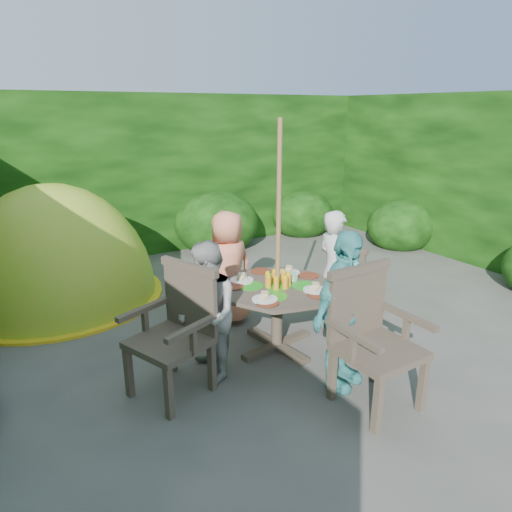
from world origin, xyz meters
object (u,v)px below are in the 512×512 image
garden_chair_front (371,336)px  child_right (334,270)px  parasol_pole (278,242)px  garden_chair_back (212,274)px  dome_tent (61,298)px  garden_chair_right (352,280)px  child_left (208,313)px  garden_chair_left (177,329)px  patio_table (278,296)px  child_front (343,311)px  child_back (228,268)px

garden_chair_front → child_right: bearing=61.5°
parasol_pole → garden_chair_back: 1.27m
garden_chair_back → dome_tent: size_ratio=0.31×
garden_chair_right → child_left: (-1.88, -0.27, 0.16)m
garden_chair_back → parasol_pole: bearing=93.2°
parasol_pole → garden_chair_back: bearing=98.8°
garden_chair_right → garden_chair_left: 2.20m
patio_table → garden_chair_right: bearing=8.1°
patio_table → dome_tent: (-1.65, 2.44, -0.56)m
garden_chair_front → child_front: 0.31m
parasol_pole → dome_tent: parasol_pole is taller
child_left → dome_tent: 2.77m
child_right → garden_chair_front: bearing=159.2°
child_back → dome_tent: size_ratio=0.44×
garden_chair_left → garden_chair_back: (0.91, 1.23, -0.08)m
garden_chair_left → garden_chair_right: bearing=76.0°
patio_table → parasol_pole: 0.54m
garden_chair_left → child_back: 1.34m
garden_chair_right → child_left: child_left is taller
patio_table → dome_tent: 3.00m
garden_chair_back → child_right: (0.96, -0.97, 0.17)m
parasol_pole → child_left: size_ratio=1.78×
garden_chair_right → dome_tent: bearing=35.2°
garden_chair_left → garden_chair_back: bearing=121.6°
parasol_pole → garden_chair_back: parasol_pole is taller
patio_table → garden_chair_right: (1.09, 0.15, -0.10)m
garden_chair_left → dome_tent: bearing=170.4°
patio_table → garden_chair_back: garden_chair_back is taller
child_back → child_right: bearing=136.3°
garden_chair_left → child_left: size_ratio=0.84×
child_front → dome_tent: dome_tent is taller
parasol_pole → child_left: parasol_pole is taller
garden_chair_left → child_right: child_right is taller
garden_chair_left → garden_chair_back: size_ratio=1.18×
garden_chair_left → child_left: (0.29, 0.02, 0.07)m
garden_chair_right → garden_chair_left: (-2.18, -0.30, 0.09)m
patio_table → child_left: (-0.79, -0.12, 0.06)m
child_front → child_back: bearing=79.1°
dome_tent → patio_table: bearing=-42.7°
child_front → dome_tent: (-1.76, 3.24, -0.68)m
garden_chair_back → child_left: child_left is taller
garden_chair_left → patio_table: bearing=75.7°
garden_chair_back → dome_tent: bearing=-48.2°
garden_chair_right → child_right: bearing=82.1°
garden_chair_front → child_right: 1.34m
parasol_pole → child_front: bearing=-81.5°
parasol_pole → dome_tent: (-1.64, 2.45, -1.10)m
garden_chair_right → dome_tent: size_ratio=0.30×
garden_chair_right → garden_chair_left: bearing=82.9°
garden_chair_front → child_front: size_ratio=0.78×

